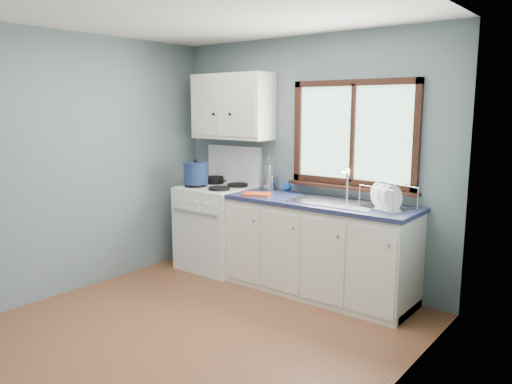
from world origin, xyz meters
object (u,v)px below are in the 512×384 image
Objects in this scene: thermos at (269,178)px; sink at (336,209)px; gas_range at (217,225)px; base_cabinets at (319,252)px; skillet at (213,179)px; dish_rack at (387,202)px; stockpot at (196,173)px; utensil_crock at (270,182)px.

sink is at bearing -8.63° from thermos.
gas_range reaches higher than sink.
base_cabinets is at bearing 0.82° from gas_range.
skillet reaches higher than base_cabinets.
dish_rack is (1.96, 0.06, 0.48)m from gas_range.
thermos is 1.37m from dish_rack.
thermos is 0.57× the size of dish_rack.
stockpot is (-0.00, -0.28, 0.10)m from skillet.
stockpot is at bearing -77.58° from skillet.
sink is 0.95m from utensil_crock.
dish_rack is at bearing 5.45° from stockpot.
gas_range reaches higher than dish_rack.
base_cabinets is 0.97m from utensil_crock.
base_cabinets is 0.48m from sink.
stockpot is 0.83m from utensil_crock.
gas_range reaches higher than utensil_crock.
skillet is 0.30m from stockpot.
sink reaches higher than thermos.
base_cabinets is at bearing -10.75° from thermos.
stockpot reaches higher than skillet.
utensil_crock is at bearing 165.12° from base_cabinets.
dish_rack is at bearing 4.84° from sink.
thermos reaches higher than base_cabinets.
sink is at bearing 8.79° from skillet.
thermos is (-0.89, 0.13, 0.20)m from sink.
skillet is at bearing -178.53° from thermos.
thermos reaches higher than skillet.
thermos is (0.60, 0.15, 0.57)m from gas_range.
stockpot is (-1.48, -0.16, 0.67)m from base_cabinets.
stockpot reaches higher than dish_rack.
gas_range is 0.74× the size of base_cabinets.
stockpot is at bearing -154.25° from utensil_crock.
stockpot is (-0.18, -0.15, 0.59)m from gas_range.
utensil_crock is 1.40m from dish_rack.
sink is at bearing 0.71° from gas_range.
gas_range is 0.79m from utensil_crock.
dish_rack is (0.65, 0.04, 0.57)m from base_cabinets.
thermos is at bearing -65.19° from utensil_crock.
base_cabinets is 5.71× the size of stockpot.
gas_range is 0.54m from skillet.
utensil_crock is at bearing 167.92° from sink.
sink reaches higher than skillet.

